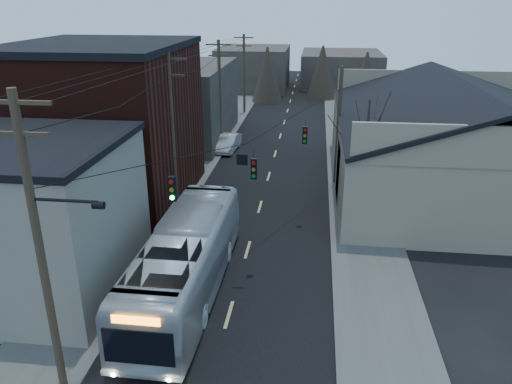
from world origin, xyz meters
TOP-DOWN VIEW (x-y plane):
  - road_surface at (0.00, 30.00)m, footprint 9.00×110.00m
  - sidewalk_left at (-6.50, 30.00)m, footprint 4.00×110.00m
  - sidewalk_right at (6.50, 30.00)m, footprint 4.00×110.00m
  - building_clapboard at (-9.00, 9.00)m, footprint 8.00×8.00m
  - building_brick at (-10.00, 20.00)m, footprint 10.00×12.00m
  - building_left_far at (-9.50, 36.00)m, footprint 9.00×14.00m
  - warehouse at (13.00, 25.00)m, footprint 16.16×20.60m
  - building_far_left at (-6.00, 65.00)m, footprint 10.00×12.00m
  - building_far_right at (7.00, 70.00)m, footprint 12.00×14.00m
  - bare_tree at (6.50, 20.00)m, footprint 0.40×0.40m
  - utility_lines at (-3.11, 24.14)m, footprint 11.24×45.28m
  - bus at (-2.20, 9.41)m, footprint 3.01×12.40m
  - parked_car at (-4.26, 32.47)m, footprint 1.89×4.50m

SIDE VIEW (x-z plane):
  - road_surface at x=0.00m, z-range 0.00..0.02m
  - sidewalk_left at x=-6.50m, z-range 0.00..0.12m
  - sidewalk_right at x=6.50m, z-range 0.00..0.12m
  - parked_car at x=-4.26m, z-range 0.00..1.44m
  - bus at x=-2.20m, z-range 0.00..3.45m
  - building_far_right at x=7.00m, z-range 0.00..5.00m
  - warehouse at x=13.00m, z-range -1.17..6.56m
  - building_far_left at x=-6.00m, z-range 0.00..6.00m
  - building_clapboard at x=-9.00m, z-range 0.00..7.00m
  - building_left_far at x=-9.50m, z-range 0.00..7.00m
  - bare_tree at x=6.50m, z-range 0.00..7.20m
  - utility_lines at x=-3.11m, z-range -0.30..10.20m
  - building_brick at x=-10.00m, z-range 0.00..10.00m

